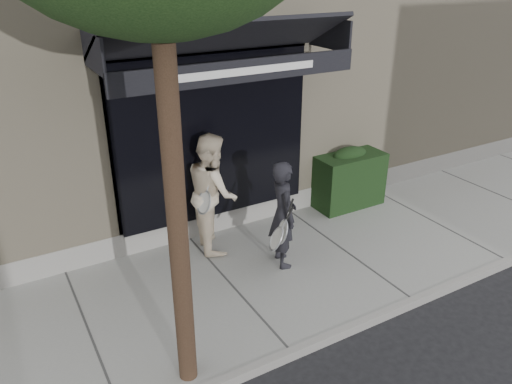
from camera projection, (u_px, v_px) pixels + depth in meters
ground at (341, 254)px, 8.09m from camera, size 80.00×80.00×0.00m
sidewalk at (341, 251)px, 8.06m from camera, size 20.00×3.00×0.12m
curb at (412, 302)px, 6.83m from camera, size 20.00×0.10×0.14m
building_facade at (206, 42)px, 10.84m from camera, size 14.30×8.04×5.64m
hedge at (348, 178)px, 9.29m from camera, size 1.30×0.70×1.14m
pedestrian_front at (283, 215)px, 7.31m from camera, size 0.75×0.91×1.65m
pedestrian_back at (212, 192)px, 7.73m from camera, size 0.89×1.05×1.89m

